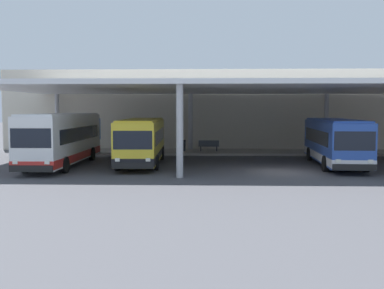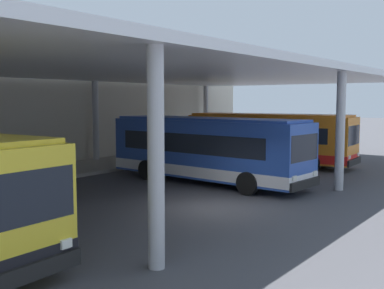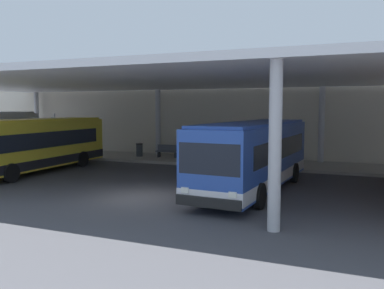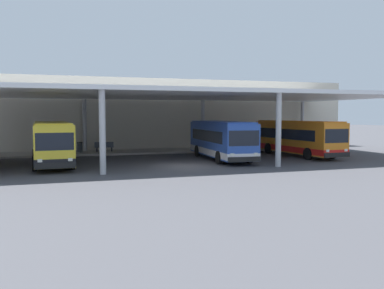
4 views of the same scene
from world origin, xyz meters
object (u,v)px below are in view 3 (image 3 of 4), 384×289
Objects in this scene: bench_waiting at (168,151)px; bus_middle_bay at (255,155)px; banner_sign at (55,131)px; trash_bin at (139,150)px; bus_second_bay at (36,144)px.

bus_middle_bay is at bearing -44.70° from bench_waiting.
banner_sign is (-9.74, -0.88, 1.32)m from bench_waiting.
bus_second_bay is at bearing -106.97° from trash_bin.
bench_waiting is at bearing 5.14° from banner_sign.
bus_middle_bay is 5.93× the size of bench_waiting.
bench_waiting is (-8.60, 8.51, -0.99)m from bus_middle_bay.
trash_bin is (-10.88, 8.27, -0.98)m from bus_middle_bay.
bus_middle_bay is 3.33× the size of banner_sign.
banner_sign reaches higher than bus_middle_bay.
bus_second_bay is at bearing -55.57° from banner_sign.
bench_waiting is at bearing 60.19° from bus_second_bay.
trash_bin reaches higher than bench_waiting.
bus_second_bay is 13.31m from bus_middle_bay.
trash_bin is (2.43, 7.97, -0.98)m from bus_second_bay.
bench_waiting is 0.56× the size of banner_sign.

